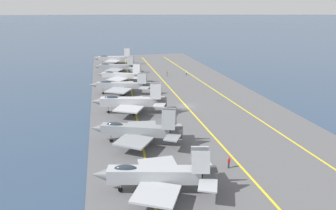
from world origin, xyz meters
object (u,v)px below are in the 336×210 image
object	(u,v)px
parked_jet_seventh	(116,67)
parked_jet_sixth	(121,75)
parked_jet_third	(138,130)
crew_red_vest	(229,162)
parked_jet_fifth	(122,85)
parked_jet_fourth	(130,102)
parked_jet_second	(156,175)
parked_jet_eighth	(114,58)
crew_white_vest	(186,72)
crew_brown_vest	(167,73)

from	to	relation	value
parked_jet_seventh	parked_jet_sixth	bearing A→B (deg)	-177.65
parked_jet_third	crew_red_vest	distance (m)	16.61
parked_jet_fifth	parked_jet_fourth	bearing A→B (deg)	-177.42
parked_jet_second	parked_jet_fifth	distance (m)	46.93
parked_jet_eighth	parked_jet_seventh	bearing A→B (deg)	179.56
parked_jet_seventh	crew_white_vest	xyz separation A→B (m)	(-8.67, -23.77, -1.45)
parked_jet_fifth	crew_white_vest	xyz separation A→B (m)	(20.11, -24.10, -1.66)
parked_jet_fourth	parked_jet_sixth	distance (m)	29.32
parked_jet_fourth	parked_jet_seventh	bearing A→B (deg)	0.49
parked_jet_seventh	crew_brown_vest	world-z (taller)	parked_jet_seventh
parked_jet_seventh	crew_red_vest	xyz separation A→B (m)	(-72.11, -12.08, -1.40)
parked_jet_third	crew_white_vest	world-z (taller)	parked_jet_third
parked_jet_sixth	crew_brown_vest	bearing A→B (deg)	-67.98
parked_jet_sixth	crew_brown_vest	distance (m)	17.50
parked_jet_seventh	parked_jet_eighth	bearing A→B (deg)	-0.44
parked_jet_fourth	crew_brown_vest	xyz separation A→B (m)	(35.85, -16.42, -1.82)
parked_jet_fifth	crew_brown_vest	distance (m)	26.37
parked_jet_second	parked_jet_third	bearing A→B (deg)	1.91
parked_jet_fifth	crew_red_vest	size ratio (longest dim) A/B	9.52
parked_jet_fifth	crew_brown_vest	world-z (taller)	parked_jet_fifth
parked_jet_fifth	crew_white_vest	world-z (taller)	parked_jet_fifth
parked_jet_third	parked_jet_sixth	bearing A→B (deg)	-0.80
parked_jet_fifth	parked_jet_eighth	world-z (taller)	parked_jet_eighth
parked_jet_fifth	parked_jet_second	bearing A→B (deg)	-179.00
parked_jet_third	crew_brown_vest	xyz separation A→B (m)	(52.04, -16.81, -1.60)
parked_jet_second	parked_jet_seventh	world-z (taller)	parked_jet_seventh
parked_jet_seventh	crew_white_vest	size ratio (longest dim) A/B	9.33
parked_jet_fifth	parked_jet_eighth	distance (m)	45.90
crew_brown_vest	crew_white_vest	bearing A→B (deg)	-89.01
parked_jet_second	crew_white_vest	xyz separation A→B (m)	(67.03, -23.28, -1.58)
parked_jet_second	parked_jet_sixth	bearing A→B (deg)	-0.13
parked_jet_third	crew_white_vest	xyz separation A→B (m)	(52.16, -23.78, -1.65)
parked_jet_sixth	parked_jet_fifth	bearing A→B (deg)	175.90
crew_white_vest	parked_jet_eighth	bearing A→B (deg)	42.51
parked_jet_fifth	parked_jet_sixth	world-z (taller)	parked_jet_sixth
parked_jet_fourth	crew_red_vest	world-z (taller)	parked_jet_fourth
parked_jet_second	parked_jet_third	xyz separation A→B (m)	(14.87, 0.50, 0.06)
parked_jet_fourth	crew_brown_vest	size ratio (longest dim) A/B	9.55
crew_brown_vest	crew_red_vest	world-z (taller)	crew_red_vest
parked_jet_fifth	crew_brown_vest	xyz separation A→B (m)	(19.99, -17.13, -1.62)
crew_brown_vest	crew_white_vest	distance (m)	6.97
parked_jet_fourth	parked_jet_seventh	xyz separation A→B (m)	(44.65, 0.38, -0.42)
parked_jet_seventh	crew_brown_vest	size ratio (longest dim) A/B	8.93
parked_jet_fourth	crew_brown_vest	world-z (taller)	parked_jet_fourth
parked_jet_fourth	parked_jet_sixth	size ratio (longest dim) A/B	1.08
parked_jet_fifth	parked_jet_seventh	bearing A→B (deg)	-0.66
parked_jet_second	parked_jet_sixth	distance (m)	60.37
parked_jet_fifth	parked_jet_seventh	size ratio (longest dim) A/B	1.08
parked_jet_third	parked_jet_eighth	distance (m)	77.95
crew_brown_vest	parked_jet_fourth	bearing A→B (deg)	155.40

